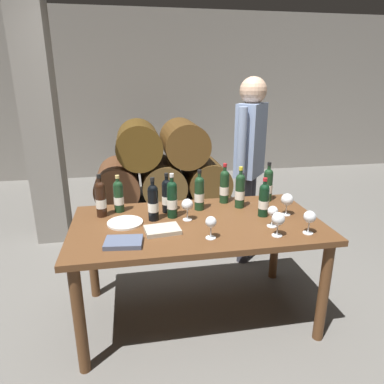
# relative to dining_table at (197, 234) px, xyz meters

# --- Properties ---
(ground_plane) EXTENTS (14.00, 14.00, 0.00)m
(ground_plane) POSITION_rel_dining_table_xyz_m (0.00, 0.00, -0.67)
(ground_plane) COLOR #66635E
(cellar_back_wall) EXTENTS (10.00, 0.24, 2.80)m
(cellar_back_wall) POSITION_rel_dining_table_xyz_m (0.00, 4.20, 0.73)
(cellar_back_wall) COLOR gray
(cellar_back_wall) RESTS_ON ground_plane
(barrel_stack) EXTENTS (1.86, 0.90, 1.15)m
(barrel_stack) POSITION_rel_dining_table_xyz_m (0.00, 2.60, -0.15)
(barrel_stack) COLOR brown
(barrel_stack) RESTS_ON ground_plane
(stone_pillar) EXTENTS (0.32, 0.32, 2.60)m
(stone_pillar) POSITION_rel_dining_table_xyz_m (-1.30, 1.60, 0.63)
(stone_pillar) COLOR gray
(stone_pillar) RESTS_ON ground_plane
(dining_table) EXTENTS (1.70, 0.90, 0.76)m
(dining_table) POSITION_rel_dining_table_xyz_m (0.00, 0.00, 0.00)
(dining_table) COLOR brown
(dining_table) RESTS_ON ground_plane
(wine_bottle_0) EXTENTS (0.07, 0.07, 0.31)m
(wine_bottle_0) POSITION_rel_dining_table_xyz_m (0.06, 0.23, 0.22)
(wine_bottle_0) COLOR #19381E
(wine_bottle_0) RESTS_ON dining_table
(wine_bottle_1) EXTENTS (0.07, 0.07, 0.31)m
(wine_bottle_1) POSITION_rel_dining_table_xyz_m (-0.65, 0.22, 0.22)
(wine_bottle_1) COLOR black
(wine_bottle_1) RESTS_ON dining_table
(wine_bottle_2) EXTENTS (0.07, 0.07, 0.28)m
(wine_bottle_2) POSITION_rel_dining_table_xyz_m (0.48, 0.02, 0.21)
(wine_bottle_2) COLOR black
(wine_bottle_2) RESTS_ON dining_table
(wine_bottle_3) EXTENTS (0.07, 0.07, 0.30)m
(wine_bottle_3) POSITION_rel_dining_table_xyz_m (-0.18, 0.22, 0.22)
(wine_bottle_3) COLOR black
(wine_bottle_3) RESTS_ON dining_table
(wine_bottle_4) EXTENTS (0.07, 0.07, 0.31)m
(wine_bottle_4) POSITION_rel_dining_table_xyz_m (-0.29, 0.09, 0.22)
(wine_bottle_4) COLOR black
(wine_bottle_4) RESTS_ON dining_table
(wine_bottle_5) EXTENTS (0.07, 0.07, 0.28)m
(wine_bottle_5) POSITION_rel_dining_table_xyz_m (-0.53, 0.29, 0.21)
(wine_bottle_5) COLOR #19381E
(wine_bottle_5) RESTS_ON dining_table
(wine_bottle_6) EXTENTS (0.07, 0.07, 0.32)m
(wine_bottle_6) POSITION_rel_dining_table_xyz_m (0.28, 0.34, 0.23)
(wine_bottle_6) COLOR #19381E
(wine_bottle_6) RESTS_ON dining_table
(wine_bottle_7) EXTENTS (0.07, 0.07, 0.32)m
(wine_bottle_7) POSITION_rel_dining_table_xyz_m (0.37, 0.22, 0.23)
(wine_bottle_7) COLOR #19381E
(wine_bottle_7) RESTS_ON dining_table
(wine_bottle_8) EXTENTS (0.07, 0.07, 0.32)m
(wine_bottle_8) POSITION_rel_dining_table_xyz_m (-0.16, 0.12, 0.23)
(wine_bottle_8) COLOR black
(wine_bottle_8) RESTS_ON dining_table
(wine_bottle_9) EXTENTS (0.07, 0.07, 0.32)m
(wine_bottle_9) POSITION_rel_dining_table_xyz_m (0.64, 0.33, 0.23)
(wine_bottle_9) COLOR #19381E
(wine_bottle_9) RESTS_ON dining_table
(wine_glass_0) EXTENTS (0.09, 0.09, 0.16)m
(wine_glass_0) POSITION_rel_dining_table_xyz_m (0.65, 0.01, 0.20)
(wine_glass_0) COLOR white
(wine_glass_0) RESTS_ON dining_table
(wine_glass_1) EXTENTS (0.07, 0.07, 0.14)m
(wine_glass_1) POSITION_rel_dining_table_xyz_m (0.03, -0.27, 0.19)
(wine_glass_1) COLOR white
(wine_glass_1) RESTS_ON dining_table
(wine_glass_2) EXTENTS (0.08, 0.08, 0.15)m
(wine_glass_2) POSITION_rel_dining_table_xyz_m (-0.06, 0.04, 0.20)
(wine_glass_2) COLOR white
(wine_glass_2) RESTS_ON dining_table
(wine_glass_3) EXTENTS (0.08, 0.08, 0.16)m
(wine_glass_3) POSITION_rel_dining_table_xyz_m (0.45, -0.31, 0.20)
(wine_glass_3) COLOR white
(wine_glass_3) RESTS_ON dining_table
(wine_glass_4) EXTENTS (0.08, 0.08, 0.15)m
(wine_glass_4) POSITION_rel_dining_table_xyz_m (0.66, -0.31, 0.20)
(wine_glass_4) COLOR white
(wine_glass_4) RESTS_ON dining_table
(wine_glass_5) EXTENTS (0.07, 0.07, 0.14)m
(wine_glass_5) POSITION_rel_dining_table_xyz_m (0.47, -0.17, 0.19)
(wine_glass_5) COLOR white
(wine_glass_5) RESTS_ON dining_table
(tasting_notebook) EXTENTS (0.24, 0.18, 0.03)m
(tasting_notebook) POSITION_rel_dining_table_xyz_m (-0.49, -0.26, 0.11)
(tasting_notebook) COLOR #4C5670
(tasting_notebook) RESTS_ON dining_table
(leather_ledger) EXTENTS (0.24, 0.18, 0.03)m
(leather_ledger) POSITION_rel_dining_table_xyz_m (-0.25, -0.12, 0.11)
(leather_ledger) COLOR #B2A893
(leather_ledger) RESTS_ON dining_table
(serving_plate) EXTENTS (0.24, 0.24, 0.01)m
(serving_plate) POSITION_rel_dining_table_xyz_m (-0.49, 0.05, 0.10)
(serving_plate) COLOR white
(serving_plate) RESTS_ON dining_table
(sommelier_presenting) EXTENTS (0.35, 0.40, 1.72)m
(sommelier_presenting) POSITION_rel_dining_table_xyz_m (0.63, 0.75, 0.37)
(sommelier_presenting) COLOR #383842
(sommelier_presenting) RESTS_ON ground_plane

